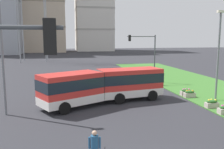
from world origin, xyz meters
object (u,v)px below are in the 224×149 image
Objects in this scene: flower_planter_3 at (212,104)px; streetlight_median at (218,52)px; pedestrian_crossing at (95,146)px; flower_planter_5 at (186,92)px; articulated_bus at (104,85)px; apartment_tower_centre at (93,0)px; flower_planter_4 at (190,94)px; streetlight_left at (2,43)px; traffic_light_far_right at (146,50)px.

flower_planter_3 is 5.17m from streetlight_median.
pedestrian_crossing is at bearing -142.78° from streetlight_median.
pedestrian_crossing is 16.28m from flower_planter_5.
articulated_bus is 98.01m from apartment_tower_centre.
apartment_tower_centre is (2.37, 98.52, 22.78)m from flower_planter_3.
flower_planter_4 is (10.98, 11.26, -0.58)m from pedestrian_crossing.
pedestrian_crossing is at bearing -145.69° from flower_planter_3.
streetlight_left is at bearing -166.40° from articulated_bus.
traffic_light_far_right is 18.71m from streetlight_left.
apartment_tower_centre is (2.37, 94.76, 22.78)m from flower_planter_4.
flower_planter_3 is at bearing -82.71° from traffic_light_far_right.
streetlight_median is (1.90, 2.29, 4.22)m from flower_planter_3.
streetlight_left is at bearing -144.34° from traffic_light_far_right.
streetlight_left reaches higher than flower_planter_3.
apartment_tower_centre is at bearing 82.82° from pedestrian_crossing.
traffic_light_far_right is (-1.60, 8.72, 3.89)m from flower_planter_4.
streetlight_median reaches higher than traffic_light_far_right.
pedestrian_crossing is 0.17× the size of streetlight_left.
streetlight_median is (3.50, -10.19, 0.33)m from traffic_light_far_right.
pedestrian_crossing is at bearing -134.29° from flower_planter_4.
traffic_light_far_right is 88.18m from apartment_tower_centre.
flower_planter_3 is 0.13× the size of streetlight_median.
streetlight_left is 18.70m from streetlight_median.
apartment_tower_centre reaches higher than flower_planter_4.
streetlight_median is 98.00m from apartment_tower_centre.
articulated_bus is 8.77m from flower_planter_4.
articulated_bus is at bearing -128.43° from traffic_light_far_right.
flower_planter_4 is 0.17× the size of traffic_light_far_right.
streetlight_left reaches higher than articulated_bus.
streetlight_left is 0.22× the size of apartment_tower_centre.
streetlight_left is at bearing 174.56° from flower_planter_3.
streetlight_median is (18.67, 0.69, -0.89)m from streetlight_left.
streetlight_left is (-8.09, -1.96, 3.89)m from articulated_bus.
flower_planter_4 is 0.02× the size of apartment_tower_centre.
articulated_bus is at bearing 78.22° from pedestrian_crossing.
streetlight_median is at bearing 2.13° from streetlight_left.
flower_planter_5 is at bearing 9.87° from streetlight_left.
apartment_tower_centre reaches higher than traffic_light_far_right.
flower_planter_3 is 1.00× the size of flower_planter_4.
apartment_tower_centre is at bearing 88.56° from flower_planter_5.
articulated_bus is at bearing 13.60° from streetlight_left.
streetlight_left is at bearing -170.13° from flower_planter_5.
apartment_tower_centre reaches higher than articulated_bus.
articulated_bus is 11.07m from streetlight_median.
traffic_light_far_right is (-1.60, 7.97, 3.89)m from flower_planter_5.
apartment_tower_centre is (19.13, 96.92, 17.66)m from streetlight_left.
flower_planter_5 is 17.77m from streetlight_left.
flower_planter_3 is at bearing -90.00° from flower_planter_5.
articulated_bus reaches higher than flower_planter_4.
traffic_light_far_right is at bearing 108.94° from streetlight_median.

